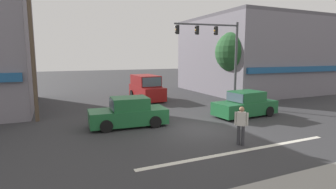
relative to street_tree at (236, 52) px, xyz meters
name	(u,v)px	position (x,y,z in m)	size (l,w,h in m)	color
ground_plane	(198,129)	(-7.98, -7.15, -4.11)	(120.00, 120.00, 0.00)	#333335
lane_marking_stripe	(243,151)	(-7.98, -10.65, -4.10)	(9.00, 0.24, 0.01)	silver
building_right_corner	(250,55)	(4.99, 3.90, -0.26)	(11.61, 12.00, 7.70)	slate
street_tree	(236,52)	(0.00, 0.00, 0.00)	(3.71, 3.71, 5.97)	#4C3823
utility_pole_near_left	(32,51)	(-15.71, -1.92, -0.03)	(1.40, 0.22, 7.85)	brown
traffic_light_mast	(220,49)	(-3.58, -2.68, 0.19)	(4.85, 0.84, 6.20)	#47474C
sedan_parked_curbside	(129,113)	(-11.13, -5.12, -3.40)	(4.20, 2.09, 1.58)	#1E6033
van_crossing_center	(146,88)	(-7.33, 2.83, -3.10)	(2.06, 4.61, 2.11)	maroon
sedan_crossing_rightbound	(245,105)	(-3.75, -5.76, -3.40)	(4.22, 2.11, 1.58)	#1E6033
pedestrian_mid_crossing	(241,123)	(-7.60, -10.05, -3.16)	(0.43, 0.43, 1.67)	#333338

